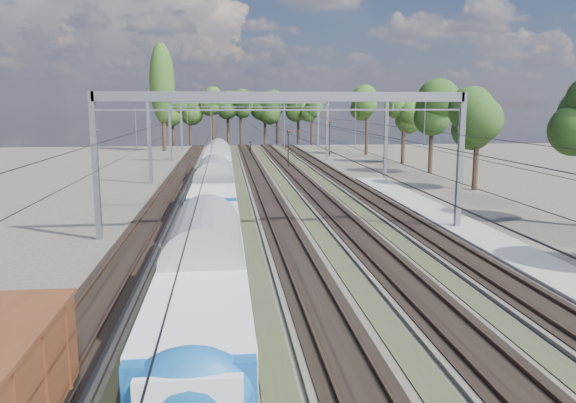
{
  "coord_description": "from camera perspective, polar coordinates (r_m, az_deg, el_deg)",
  "views": [
    {
      "loc": [
        -3.69,
        -4.86,
        8.21
      ],
      "look_at": [
        -0.19,
        26.26,
        2.8
      ],
      "focal_mm": 35.0,
      "sensor_mm": 36.0,
      "label": 1
    }
  ],
  "objects": [
    {
      "name": "track_bed",
      "position": [
        50.65,
        -2.16,
        0.58
      ],
      "size": [
        21.0,
        130.0,
        0.34
      ],
      "color": "#47423A",
      "rests_on": "ground"
    },
    {
      "name": "platform",
      "position": [
        30.48,
        25.03,
        -6.48
      ],
      "size": [
        3.0,
        70.0,
        0.3
      ],
      "primitive_type": "cube",
      "color": "gray",
      "rests_on": "ground"
    },
    {
      "name": "catenary",
      "position": [
        57.71,
        -2.44,
        8.0
      ],
      "size": [
        25.65,
        130.0,
        9.0
      ],
      "color": "gray",
      "rests_on": "ground"
    },
    {
      "name": "tree_belt",
      "position": [
        99.29,
        -0.81,
        9.8
      ],
      "size": [
        40.1,
        100.94,
        12.24
      ],
      "color": "black",
      "rests_on": "ground"
    },
    {
      "name": "poplar",
      "position": [
        103.49,
        -12.67,
        11.61
      ],
      "size": [
        4.4,
        4.4,
        19.04
      ],
      "color": "black",
      "rests_on": "ground"
    },
    {
      "name": "emu_train",
      "position": [
        41.23,
        -7.49,
        1.76
      ],
      "size": [
        2.91,
        61.47,
        4.25
      ],
      "color": "black",
      "rests_on": "ground"
    },
    {
      "name": "worker",
      "position": [
        99.12,
        -3.81,
        5.59
      ],
      "size": [
        0.68,
        0.82,
        1.92
      ],
      "primitive_type": "imported",
      "rotation": [
        0.0,
        0.0,
        1.21
      ],
      "color": "black",
      "rests_on": "ground"
    },
    {
      "name": "signal_near",
      "position": [
        72.66,
        0.03,
        5.84
      ],
      "size": [
        0.34,
        0.31,
        5.04
      ],
      "rotation": [
        0.0,
        0.0,
        0.16
      ],
      "color": "black",
      "rests_on": "ground"
    },
    {
      "name": "signal_far",
      "position": [
        91.41,
        4.24,
        6.92
      ],
      "size": [
        0.39,
        0.36,
        5.78
      ],
      "rotation": [
        0.0,
        0.0,
        0.2
      ],
      "color": "black",
      "rests_on": "ground"
    }
  ]
}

